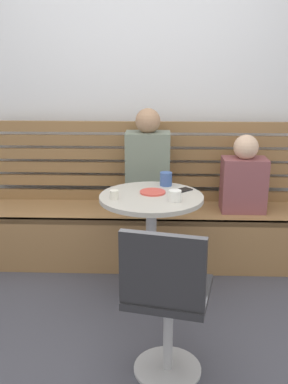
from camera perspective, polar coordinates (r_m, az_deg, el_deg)
ground at (r=2.63m, az=-1.71°, el=-20.25°), size 8.00×8.00×0.00m
back_wall at (r=3.73m, az=-0.21°, el=14.85°), size 5.20×0.10×2.90m
booth_bench at (r=3.56m, az=-0.48°, el=-5.60°), size 2.70×0.52×0.44m
booth_backrest at (r=3.62m, az=-0.33°, el=4.04°), size 2.65×0.04×0.67m
cafe_table at (r=2.91m, az=0.95°, el=-4.62°), size 0.68×0.68×0.74m
white_chair at (r=2.20m, az=2.92°, el=-13.78°), size 0.48×0.48×0.85m
person_adult at (r=3.40m, az=0.50°, el=3.54°), size 0.34×0.22×0.80m
person_child_left at (r=3.47m, az=12.90°, el=1.76°), size 0.34×0.22×0.60m
cup_espresso_small at (r=2.77m, az=-3.92°, el=-0.33°), size 0.06×0.06×0.05m
cup_mug_blue at (r=3.05m, az=2.89°, el=1.71°), size 0.08×0.08×0.09m
cup_ceramic_white at (r=2.72m, az=4.06°, el=-0.49°), size 0.08×0.08×0.07m
plate_small at (r=2.89m, az=1.14°, el=-0.01°), size 0.17×0.17×0.01m
phone_on_table at (r=2.94m, az=4.95°, el=0.23°), size 0.15×0.15×0.01m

